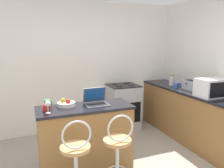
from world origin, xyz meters
The scene contains 15 objects.
wall_back centered at (0.00, 2.27, 1.30)m, with size 12.00×0.06×2.60m.
breakfast_bar centered at (-0.32, 0.73, 0.47)m, with size 1.28×0.52×0.93m.
counter_right centered at (1.73, 0.87, 0.47)m, with size 0.59×2.77×0.93m.
bar_stool_near centered at (-0.57, 0.17, 0.46)m, with size 0.40×0.40×0.98m.
bar_stool_far centered at (-0.07, 0.17, 0.46)m, with size 0.40×0.40×0.98m.
laptop centered at (-0.15, 0.78, 0.99)m, with size 0.32×0.28×0.23m.
microwave centered at (1.72, 0.53, 1.08)m, with size 0.51×0.34×0.29m.
toaster centered at (1.74, 1.06, 1.02)m, with size 0.21×0.29×0.18m.
stove_range centered at (0.79, 1.94, 0.47)m, with size 0.60×0.57×0.94m.
mug_red centered at (-0.82, 0.70, 0.98)m, with size 0.09×0.07×0.09m.
fruit_bowl centered at (-0.56, 0.83, 0.97)m, with size 0.24×0.24×0.11m.
wine_glass_tall centered at (-0.81, 0.61, 1.05)m, with size 0.07×0.07×0.16m.
mug_green centered at (-0.79, 0.89, 0.98)m, with size 0.10×0.09×0.10m.
mug_blue centered at (1.60, 1.29, 0.99)m, with size 0.10×0.09×0.10m.
storage_jar centered at (1.68, 1.55, 1.04)m, with size 0.10×0.10×0.21m.
Camera 1 is at (-1.01, -2.05, 1.78)m, focal length 35.00 mm.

